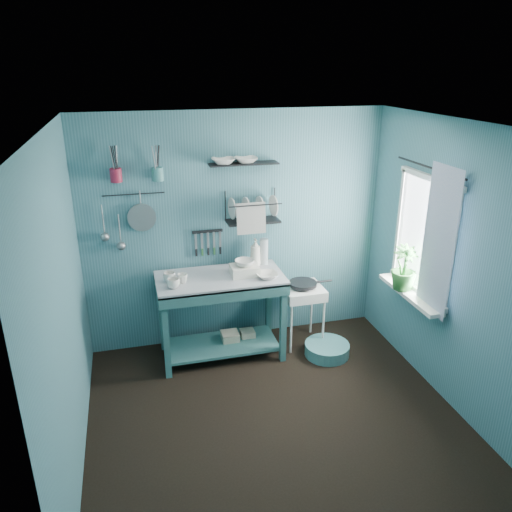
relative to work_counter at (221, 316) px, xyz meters
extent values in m
plane|color=black|center=(0.26, -1.12, -0.45)|extent=(3.20, 3.20, 0.00)
plane|color=silver|center=(0.26, -1.12, 2.05)|extent=(3.20, 3.20, 0.00)
plane|color=#396975|center=(0.26, 0.38, 0.80)|extent=(3.20, 0.00, 3.20)
plane|color=#396975|center=(0.26, -2.62, 0.80)|extent=(3.20, 0.00, 3.20)
plane|color=#396975|center=(-1.34, -1.12, 0.80)|extent=(0.00, 3.00, 3.00)
plane|color=#396975|center=(1.86, -1.12, 0.80)|extent=(0.00, 3.00, 3.00)
cube|color=#2E6262|center=(0.00, 0.00, 0.00)|extent=(1.39, 0.89, 0.91)
imported|color=silver|center=(-0.48, -0.16, 0.50)|extent=(0.12, 0.12, 0.10)
imported|color=silver|center=(-0.38, -0.06, 0.50)|extent=(0.14, 0.14, 0.09)
imported|color=silver|center=(-0.50, 0.00, 0.50)|extent=(0.17, 0.17, 0.10)
cube|color=silver|center=(0.25, -0.02, 0.50)|extent=(0.28, 0.22, 0.10)
imported|color=silver|center=(0.25, -0.02, 0.58)|extent=(0.20, 0.19, 0.06)
imported|color=silver|center=(0.42, 0.20, 0.60)|extent=(0.11, 0.12, 0.30)
cylinder|color=#ABB8BE|center=(0.52, 0.22, 0.59)|extent=(0.09, 0.09, 0.28)
imported|color=silver|center=(0.45, -0.15, 0.48)|extent=(0.22, 0.22, 0.05)
cube|color=white|center=(0.90, 0.03, -0.12)|extent=(0.48, 0.48, 0.68)
cylinder|color=black|center=(0.90, 0.03, 0.26)|extent=(0.30, 0.30, 0.03)
cube|color=black|center=(-0.06, 0.35, 0.82)|extent=(0.32, 0.03, 0.03)
cube|color=black|center=(0.41, 0.25, 1.08)|extent=(0.58, 0.31, 0.32)
cube|color=black|center=(0.32, 0.28, 1.53)|extent=(0.70, 0.19, 0.02)
imported|color=silver|center=(0.12, 0.28, 1.64)|extent=(0.26, 0.26, 0.06)
imported|color=silver|center=(0.35, 0.28, 1.64)|extent=(0.24, 0.24, 0.06)
cylinder|color=maroon|center=(-0.91, 0.30, 1.47)|extent=(0.11, 0.11, 0.13)
cylinder|color=teal|center=(-0.53, 0.30, 1.46)|extent=(0.11, 0.11, 0.13)
cylinder|color=gray|center=(-0.71, 0.33, 1.03)|extent=(0.28, 0.03, 0.28)
cylinder|color=gray|center=(-1.08, 0.34, 1.03)|extent=(0.01, 0.01, 0.30)
cylinder|color=gray|center=(-0.94, 0.34, 0.92)|extent=(0.01, 0.01, 0.30)
cylinder|color=black|center=(-0.77, 0.35, 1.27)|extent=(0.60, 0.01, 0.01)
plane|color=white|center=(1.84, -0.67, 0.95)|extent=(0.00, 1.10, 1.10)
cube|color=white|center=(1.76, -0.67, 0.36)|extent=(0.16, 0.95, 0.04)
plane|color=silver|center=(1.78, -0.97, 1.00)|extent=(0.00, 1.35, 1.35)
cylinder|color=black|center=(1.80, -0.67, 1.60)|extent=(0.02, 1.05, 0.02)
imported|color=#2D702E|center=(1.72, -0.57, 0.60)|extent=(0.26, 0.26, 0.45)
cube|color=tan|center=(0.10, 0.05, -0.34)|extent=(0.18, 0.18, 0.22)
cube|color=tan|center=(0.30, 0.08, -0.35)|extent=(0.15, 0.15, 0.20)
cylinder|color=teal|center=(1.08, -0.29, -0.39)|extent=(0.47, 0.47, 0.13)
camera|label=1|loc=(-0.81, -4.55, 2.46)|focal=35.00mm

